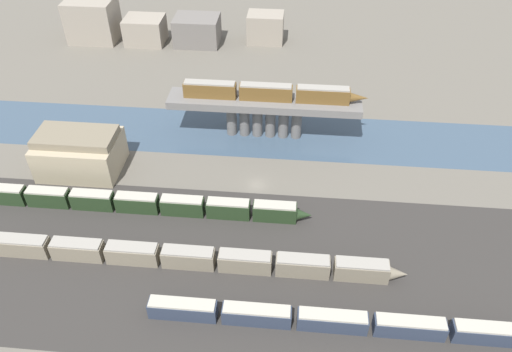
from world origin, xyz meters
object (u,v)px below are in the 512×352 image
at_px(warehouse_building, 80,152).
at_px(train_yard_mid, 194,258).
at_px(train_on_bridge, 271,92).
at_px(train_yard_far, 142,203).
at_px(train_yard_near, 340,322).

bearing_deg(warehouse_building, train_yard_mid, -40.08).
xyz_separation_m(train_on_bridge, train_yard_far, (-25.56, -30.64, -10.65)).
bearing_deg(train_yard_far, train_yard_near, -31.61).
height_order(train_on_bridge, train_yard_far, train_on_bridge).
distance_m(train_yard_mid, warehouse_building, 41.89).
distance_m(train_yard_mid, train_yard_far, 19.90).
height_order(train_on_bridge, train_yard_mid, train_on_bridge).
height_order(train_on_bridge, train_yard_near, train_on_bridge).
bearing_deg(train_yard_near, train_yard_mid, 157.29).
xyz_separation_m(train_on_bridge, train_yard_mid, (-11.46, -44.68, -10.67)).
relative_size(train_yard_mid, warehouse_building, 4.30).
xyz_separation_m(train_on_bridge, train_yard_near, (15.80, -56.09, -10.90)).
relative_size(train_on_bridge, train_yard_far, 0.63).
bearing_deg(train_yard_mid, warehouse_building, 139.92).
bearing_deg(train_yard_near, train_yard_far, 148.39).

